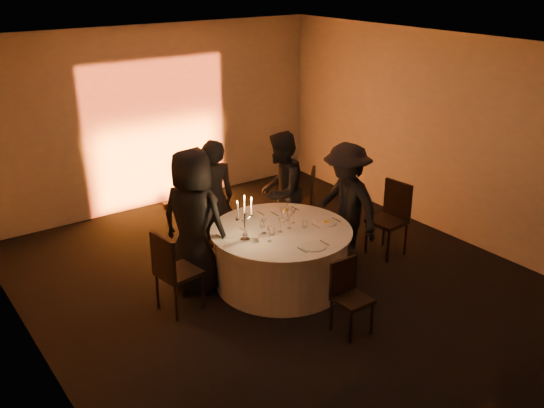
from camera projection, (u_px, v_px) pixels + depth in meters
floor at (281, 283)px, 7.92m from camera, size 7.00×7.00×0.00m
ceiling at (282, 49)px, 6.80m from camera, size 7.00×7.00×0.00m
wall_back at (156, 118)px, 10.00m from camera, size 7.00×0.00×7.00m
wall_left at (27, 235)px, 5.74m from camera, size 0.00×7.00×7.00m
wall_right at (444, 136)px, 8.97m from camera, size 0.00×7.00×7.00m
uplighter_fixture at (170, 205)px, 10.32m from camera, size 0.25×0.12×0.10m
banquet_table at (281, 257)px, 7.78m from camera, size 1.80×1.80×0.77m
chair_left at (172, 268)px, 7.07m from camera, size 0.51×0.51×1.02m
chair_back_left at (197, 213)px, 8.71m from camera, size 0.50×0.50×0.96m
chair_back_right at (304, 199)px, 9.09m from camera, size 0.65×0.65×1.05m
chair_right at (391, 214)px, 8.55m from camera, size 0.50×0.50×1.05m
chair_front at (348, 292)px, 6.77m from camera, size 0.37×0.38×0.85m
guest_left at (193, 221)px, 7.47m from camera, size 0.96×1.08×1.86m
guest_back_left at (213, 199)px, 8.39m from camera, size 0.69×0.53×1.70m
guest_back_right at (281, 191)px, 8.63m from camera, size 1.07×1.02×1.73m
guest_right at (346, 205)px, 8.14m from camera, size 0.68×1.13×1.72m
plate_left at (232, 233)px, 7.51m from camera, size 0.36×0.29×0.01m
plate_back_left at (250, 216)px, 8.01m from camera, size 0.35×0.24×0.01m
plate_back_right at (285, 210)px, 8.16m from camera, size 0.35×0.27×0.08m
plate_right at (326, 222)px, 7.81m from camera, size 0.36×0.27×0.08m
plate_front at (314, 246)px, 7.17m from camera, size 0.36×0.29×0.01m
coffee_cup at (255, 239)px, 7.30m from camera, size 0.11×0.11×0.07m
candelabra at (245, 225)px, 7.26m from camera, size 0.25×0.12×0.59m
wine_glass_a at (280, 222)px, 7.51m from camera, size 0.07×0.07×0.19m
wine_glass_b at (288, 211)px, 7.83m from camera, size 0.07×0.07×0.19m
wine_glass_c at (269, 231)px, 7.26m from camera, size 0.07×0.07×0.19m
wine_glass_d at (288, 203)px, 8.09m from camera, size 0.07×0.07×0.19m
wine_glass_e at (293, 213)px, 7.77m from camera, size 0.07×0.07×0.19m
wine_glass_f at (264, 223)px, 7.48m from camera, size 0.07×0.07×0.19m
wine_glass_g at (282, 212)px, 7.79m from camera, size 0.07×0.07×0.19m
wine_glass_h at (289, 218)px, 7.61m from camera, size 0.07×0.07×0.19m
tumbler_a at (305, 224)px, 7.68m from camera, size 0.07×0.07×0.09m
tumbler_b at (262, 224)px, 7.68m from camera, size 0.07×0.07×0.09m
tumbler_c at (272, 231)px, 7.47m from camera, size 0.07×0.07×0.09m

